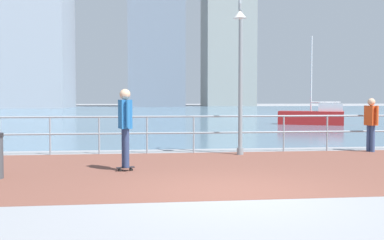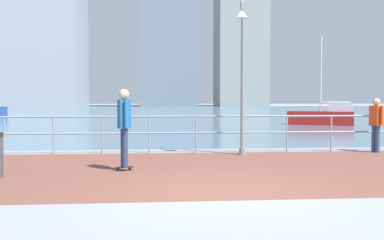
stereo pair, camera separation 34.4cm
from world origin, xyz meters
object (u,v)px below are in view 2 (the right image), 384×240
object	(u,v)px
lamppost	(242,64)
sailboat_blue	(323,116)
bystander	(376,121)
skateboarder	(124,121)

from	to	relation	value
lamppost	sailboat_blue	distance (m)	16.71
lamppost	sailboat_blue	xyz separation A→B (m)	(8.07, 14.48, -2.09)
lamppost	bystander	distance (m)	4.54
skateboarder	bystander	distance (m)	7.89
skateboarder	sailboat_blue	size ratio (longest dim) A/B	0.33
bystander	lamppost	bearing A→B (deg)	-174.30
skateboarder	bystander	xyz separation A→B (m)	(7.38, 2.81, -0.15)
lamppost	skateboarder	bearing A→B (deg)	-143.03
lamppost	bystander	size ratio (longest dim) A/B	2.89
lamppost	skateboarder	size ratio (longest dim) A/B	2.58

